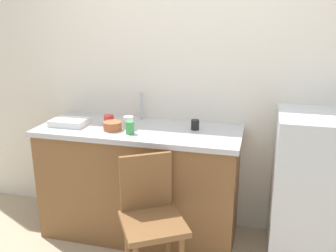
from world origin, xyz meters
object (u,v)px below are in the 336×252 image
at_px(cup_white, 129,123).
at_px(cup_green, 130,128).
at_px(chair, 151,215).
at_px(dish_tray, 69,122).
at_px(refrigerator, 317,190).
at_px(cup_red, 109,120).
at_px(terracotta_bowl, 112,126).
at_px(cup_black, 195,125).

bearing_deg(cup_white, cup_green, -65.25).
height_order(chair, dish_tray, dish_tray).
bearing_deg(chair, refrigerator, -5.30).
bearing_deg(cup_red, terracotta_bowl, -55.46).
bearing_deg(chair, cup_white, 91.97).
bearing_deg(terracotta_bowl, cup_white, 28.69).
height_order(terracotta_bowl, cup_white, cup_white).
relative_size(refrigerator, dish_tray, 4.03).
bearing_deg(refrigerator, terracotta_bowl, -176.10).
bearing_deg(cup_black, refrigerator, -4.23).
height_order(refrigerator, dish_tray, refrigerator).
height_order(cup_white, cup_black, cup_white).
relative_size(chair, cup_black, 11.44).
xyz_separation_m(refrigerator, terracotta_bowl, (-1.55, -0.11, 0.40)).
relative_size(refrigerator, chair, 1.27).
height_order(refrigerator, cup_black, refrigerator).
xyz_separation_m(chair, cup_green, (-0.27, 0.38, 0.48)).
relative_size(chair, cup_white, 8.79).
xyz_separation_m(refrigerator, cup_green, (-1.38, -0.16, 0.41)).
bearing_deg(cup_red, cup_black, 4.75).
height_order(dish_tray, cup_green, cup_green).
xyz_separation_m(terracotta_bowl, cup_white, (0.11, 0.06, 0.02)).
xyz_separation_m(dish_tray, cup_red, (0.31, 0.08, 0.02)).
bearing_deg(cup_white, cup_red, 163.86).
relative_size(dish_tray, cup_red, 3.36).
bearing_deg(refrigerator, dish_tray, -177.91).
bearing_deg(refrigerator, cup_red, 179.62).
distance_m(chair, cup_black, 0.79).
height_order(terracotta_bowl, cup_green, cup_green).
bearing_deg(cup_black, dish_tray, -172.12).
distance_m(refrigerator, dish_tray, 1.98).
height_order(chair, cup_white, cup_white).
bearing_deg(cup_green, cup_white, 114.75).
xyz_separation_m(refrigerator, cup_black, (-0.93, 0.07, 0.41)).
bearing_deg(cup_red, cup_white, -16.14).
relative_size(refrigerator, cup_white, 11.14).
bearing_deg(terracotta_bowl, cup_green, -18.21).
xyz_separation_m(chair, dish_tray, (-0.83, 0.47, 0.46)).
relative_size(chair, cup_green, 9.32).
bearing_deg(dish_tray, refrigerator, 2.09).
height_order(refrigerator, terracotta_bowl, refrigerator).
relative_size(dish_tray, cup_green, 2.93).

